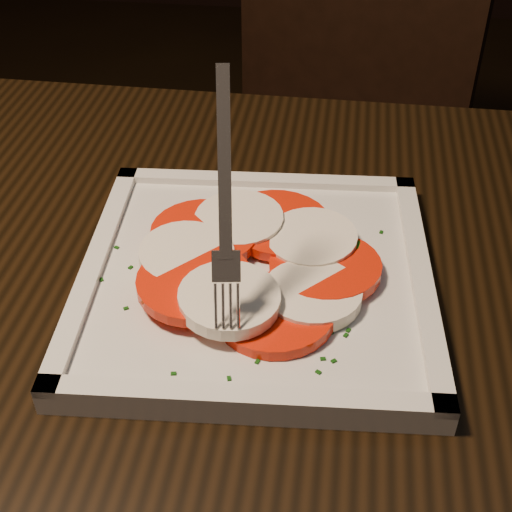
# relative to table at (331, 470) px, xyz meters

# --- Properties ---
(table) EXTENTS (1.21, 0.82, 0.75)m
(table) POSITION_rel_table_xyz_m (0.00, 0.00, 0.00)
(table) COLOR black
(table) RESTS_ON ground
(chair) EXTENTS (0.53, 0.53, 0.93)m
(chair) POSITION_rel_table_xyz_m (-0.02, 0.78, -0.12)
(chair) COLOR black
(chair) RESTS_ON ground
(plate) EXTENTS (0.27, 0.27, 0.01)m
(plate) POSITION_rel_table_xyz_m (-0.07, 0.08, 0.11)
(plate) COLOR silver
(plate) RESTS_ON table
(caprese_salad) EXTENTS (0.21, 0.21, 0.03)m
(caprese_salad) POSITION_rel_table_xyz_m (-0.07, 0.08, 0.12)
(caprese_salad) COLOR red
(caprese_salad) RESTS_ON plate
(fork) EXTENTS (0.04, 0.08, 0.14)m
(fork) POSITION_rel_table_xyz_m (-0.08, 0.05, 0.21)
(fork) COLOR white
(fork) RESTS_ON caprese_salad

